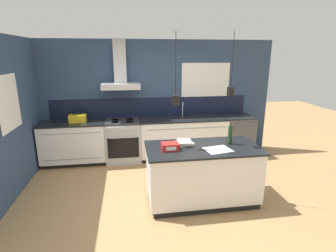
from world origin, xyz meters
The scene contains 13 objects.
ground_plane centered at (0.00, 0.00, 0.00)m, with size 16.00×16.00×0.00m, color #A87F51.
wall_back centered at (-0.03, 2.00, 1.35)m, with size 5.60×2.28×2.60m.
wall_left centered at (-2.43, 0.70, 1.30)m, with size 0.08×3.80×2.60m.
counter_run_left centered at (-1.70, 1.69, 0.46)m, with size 1.34×0.64×0.91m.
counter_run_sink centered at (0.69, 1.69, 0.46)m, with size 1.98×0.64×1.24m.
oven_range centered at (-0.66, 1.69, 0.46)m, with size 0.75×0.66×0.91m.
dishwasher centered at (1.99, 1.69, 0.46)m, with size 0.62×0.65×0.91m.
kitchen_island centered at (0.58, -0.18, 0.46)m, with size 1.75×0.90×0.91m.
bottle_on_island centered at (1.04, -0.11, 1.06)m, with size 0.07×0.07×0.36m.
book_stack centered at (0.32, -0.04, 0.94)m, with size 0.28×0.30×0.07m.
red_supply_box centered at (0.06, -0.23, 0.96)m, with size 0.25×0.20×0.11m.
paper_pile centered at (0.77, -0.34, 0.91)m, with size 0.43×0.37×0.01m.
yellow_toolbox centered at (-1.58, 1.69, 0.99)m, with size 0.34×0.18×0.19m.
Camera 1 is at (-0.53, -3.85, 2.29)m, focal length 28.00 mm.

